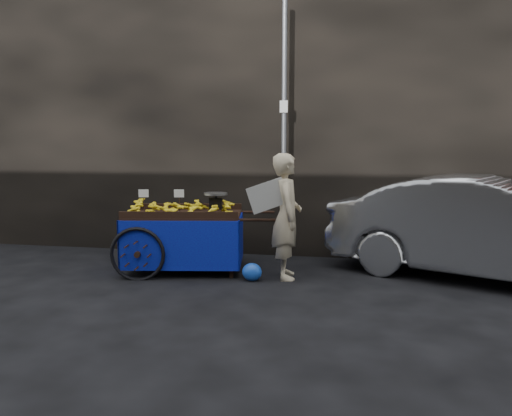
% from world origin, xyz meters
% --- Properties ---
extents(ground, '(80.00, 80.00, 0.00)m').
position_xyz_m(ground, '(0.00, 0.00, 0.00)').
color(ground, black).
rests_on(ground, ground).
extents(building_wall, '(13.50, 2.00, 5.00)m').
position_xyz_m(building_wall, '(0.39, 2.60, 2.50)').
color(building_wall, black).
rests_on(building_wall, ground).
extents(street_pole, '(0.12, 0.10, 4.00)m').
position_xyz_m(street_pole, '(0.30, 1.30, 2.01)').
color(street_pole, slate).
rests_on(street_pole, ground).
extents(banana_cart, '(2.38, 1.37, 1.22)m').
position_xyz_m(banana_cart, '(-1.07, 0.37, 0.75)').
color(banana_cart, black).
rests_on(banana_cart, ground).
extents(vendor, '(0.78, 0.69, 1.71)m').
position_xyz_m(vendor, '(0.48, 0.24, 0.86)').
color(vendor, '#C2B290').
rests_on(vendor, ground).
extents(plastic_bag, '(0.27, 0.21, 0.24)m').
position_xyz_m(plastic_bag, '(0.05, -0.01, 0.12)').
color(plastic_bag, blue).
rests_on(plastic_bag, ground).
extents(parked_car, '(4.46, 3.03, 1.39)m').
position_xyz_m(parked_car, '(3.19, 0.65, 0.70)').
color(parked_car, '#B6B9BE').
rests_on(parked_car, ground).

